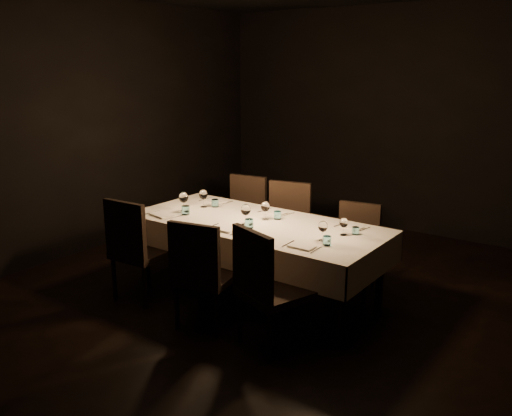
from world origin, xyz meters
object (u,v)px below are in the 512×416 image
Objects in this scene: chair_far_center at (286,224)px; chair_far_right at (356,242)px; chair_near_left at (136,246)px; chair_near_right at (266,284)px; chair_far_left at (244,214)px; dining_table at (256,229)px; chair_near_center at (202,270)px.

chair_far_center is 0.84m from chair_far_right.
chair_near_left is 1.00× the size of chair_near_right.
chair_far_left is 1.48m from chair_far_right.
chair_near_center is at bearing -87.58° from dining_table.
chair_far_right reaches higher than dining_table.
chair_near_left is 1.04× the size of chair_near_center.
chair_near_center reaches higher than chair_far_left.
chair_near_right is 1.03× the size of chair_far_center.
chair_near_left reaches higher than chair_far_center.
chair_near_left is 1.67m from chair_far_center.
chair_near_center reaches higher than chair_far_right.
chair_near_center is 0.99× the size of chair_far_center.
chair_near_center is (0.90, -0.07, -0.02)m from chair_near_left.
chair_near_right is (0.64, 0.04, 0.02)m from chair_near_center.
dining_table is at bearing -94.14° from chair_far_center.
chair_far_left is at bearing 133.69° from dining_table.
dining_table is 1.16m from chair_near_left.
chair_near_left reaches higher than chair_near_center.
chair_near_right is 1.54m from chair_far_right.
chair_near_left is 1.05× the size of chair_far_left.
chair_near_center is at bearing -72.89° from chair_far_left.
chair_near_left is at bearing -146.74° from chair_far_right.
chair_near_right reaches higher than chair_far_right.
chair_near_right is (1.54, -0.03, 0.00)m from chair_near_left.
chair_far_right is at bearing -140.04° from chair_near_left.
dining_table is at bearing -142.15° from chair_near_left.
chair_far_center reaches higher than chair_far_right.
chair_far_left is at bearing -29.07° from chair_near_right.
chair_far_center is at bearing -96.00° from chair_near_center.
dining_table is 2.59× the size of chair_far_left.
chair_near_center is at bearing 22.18° from chair_near_right.
chair_far_center is at bearing -120.07° from chair_near_left.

